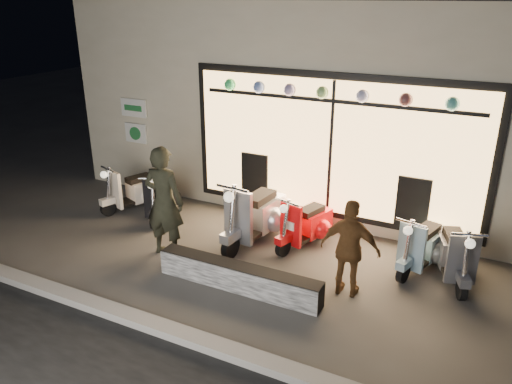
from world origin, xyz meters
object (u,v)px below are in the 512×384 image
scooter_silver (258,214)px  man (164,202)px  scooter_red (309,223)px  graffiti_barrier (239,277)px  woman (350,249)px

scooter_silver → man: size_ratio=0.88×
scooter_silver → man: 1.70m
scooter_red → scooter_silver: bearing=-148.3°
graffiti_barrier → scooter_red: size_ratio=1.97×
scooter_red → woman: 1.72m
graffiti_barrier → scooter_silver: bearing=106.8°
graffiti_barrier → scooter_silver: 1.73m
scooter_silver → scooter_red: (0.87, 0.23, -0.10)m
scooter_silver → scooter_red: 0.91m
scooter_silver → woman: size_ratio=1.12×
graffiti_barrier → scooter_silver: size_ratio=1.56×
man → woman: (3.08, 0.17, -0.21)m
graffiti_barrier → man: 1.82m
graffiti_barrier → man: size_ratio=1.37×
scooter_red → man: man is taller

